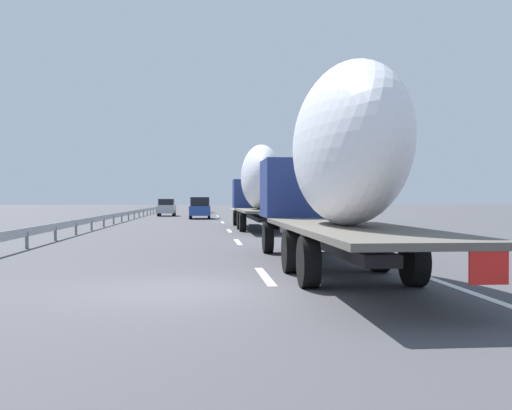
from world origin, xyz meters
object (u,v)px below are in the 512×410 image
truck_trailing (335,164)px  car_yellow_coupe (200,205)px  road_sign (275,192)px  car_white_van (203,206)px  truck_lead (259,184)px  car_blue_sedan (200,208)px  car_silver_hatch (167,207)px

truck_trailing → car_yellow_coupe: truck_trailing is taller
road_sign → car_yellow_coupe: bearing=10.4°
truck_trailing → road_sign: bearing=-4.7°
truck_trailing → car_yellow_coupe: size_ratio=3.44×
car_yellow_coupe → car_white_van: size_ratio=1.01×
truck_trailing → road_sign: 38.22m
car_yellow_coupe → road_sign: size_ratio=1.20×
truck_lead → car_yellow_coupe: bearing=3.9°
car_white_van → car_blue_sedan: (-22.78, 0.28, 0.03)m
truck_lead → car_blue_sedan: size_ratio=3.11×
car_yellow_coupe → car_silver_hatch: (-27.25, 3.38, 0.01)m
truck_lead → car_yellow_coupe: size_ratio=3.39×
truck_lead → car_blue_sedan: truck_lead is taller
car_white_van → road_sign: (-23.96, -6.42, 1.45)m
truck_lead → car_silver_hatch: size_ratio=3.35×
car_yellow_coupe → road_sign: bearing=-169.6°
truck_trailing → car_yellow_coupe: 75.49m
truck_trailing → car_silver_hatch: size_ratio=3.40×
truck_trailing → car_blue_sedan: truck_trailing is taller
truck_trailing → car_white_van: bearing=3.1°
car_silver_hatch → car_blue_sedan: (-8.86, -3.55, 0.06)m
car_yellow_coupe → road_sign: road_sign is taller
car_yellow_coupe → car_silver_hatch: 27.45m
car_silver_hatch → truck_trailing: bearing=-171.5°
car_blue_sedan → road_sign: bearing=-100.0°
car_yellow_coupe → car_blue_sedan: car_blue_sedan is taller
car_white_van → car_silver_hatch: car_white_van is taller
truck_trailing → car_yellow_coupe: (75.37, 3.77, -1.75)m
car_white_van → truck_trailing: bearing=-176.9°
car_blue_sedan → car_yellow_coupe: bearing=0.3°
truck_lead → car_white_van: bearing=4.5°
truck_lead → car_blue_sedan: 19.48m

